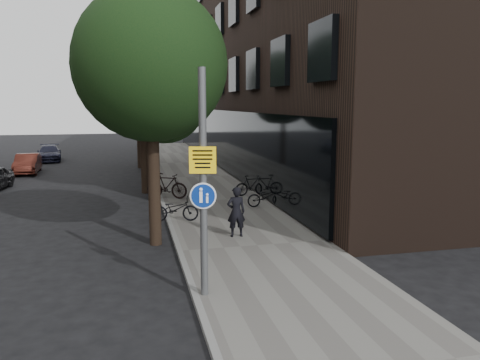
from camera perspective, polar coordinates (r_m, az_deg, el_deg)
name	(u,v)px	position (r m, az deg, el deg)	size (l,w,h in m)	color
ground	(286,295)	(10.76, 5.62, -13.74)	(120.00, 120.00, 0.00)	black
sidewalk	(216,201)	(20.10, -2.98, -2.62)	(4.50, 60.00, 0.12)	#64625D
curb_edge	(163,204)	(19.83, -9.39, -2.88)	(0.15, 60.00, 0.13)	slate
building_right_dark_brick	(301,33)	(33.83, 7.50, 17.36)	(12.00, 40.00, 18.00)	black
street_tree_near	(153,72)	(14.04, -10.56, 12.84)	(4.40, 4.40, 7.50)	black
street_tree_mid	(143,84)	(22.52, -11.69, 11.42)	(5.00, 5.00, 7.80)	black
street_tree_far	(139,89)	(31.51, -12.21, 10.74)	(5.00, 5.00, 7.80)	black
signpost	(203,184)	(9.77, -4.50, -0.47)	(0.55, 0.16, 4.81)	#595B5E
pedestrian	(236,212)	(14.45, -0.48, -3.89)	(0.57, 0.38, 1.57)	black
parked_bike_facade_near	(266,196)	(18.77, 3.23, -2.00)	(0.55, 1.57, 0.83)	black
parked_bike_facade_far	(252,185)	(20.97, 1.41, -0.65)	(0.43, 1.54, 0.92)	black
parked_bike_curb_near	(175,209)	(16.57, -7.94, -3.52)	(0.57, 1.64, 0.86)	black
parked_bike_curb_far	(167,186)	(20.57, -8.92, -0.69)	(0.52, 1.85, 1.11)	black
parked_car_mid	(27,164)	(31.25, -24.49, 1.82)	(1.26, 3.62, 1.19)	#542018
parked_car_far	(49,153)	(37.51, -22.23, 3.05)	(1.62, 3.97, 1.15)	#1C1E34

